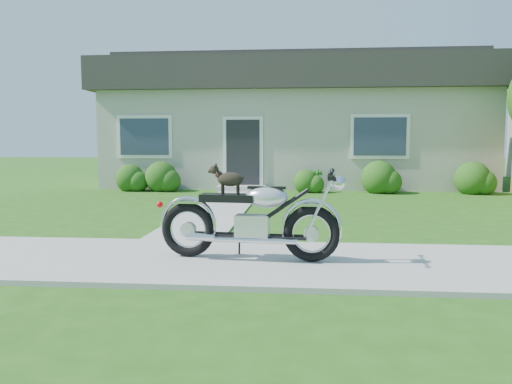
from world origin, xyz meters
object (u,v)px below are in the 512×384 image
house (295,122)px  potted_plant_right (316,181)px  potted_plant_left (161,178)px  motorcycle_with_dog (252,218)px

house → potted_plant_right: house is taller
potted_plant_left → potted_plant_right: 4.58m
house → motorcycle_with_dog: house is taller
house → potted_plant_right: size_ratio=19.26×
potted_plant_right → motorcycle_with_dog: bearing=-96.8°
house → motorcycle_with_dog: bearing=-91.6°
potted_plant_left → motorcycle_with_dog: bearing=-67.4°
house → potted_plant_left: house is taller
house → potted_plant_left: size_ratio=17.06×
potted_plant_right → motorcycle_with_dog: (-1.01, -8.55, 0.21)m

